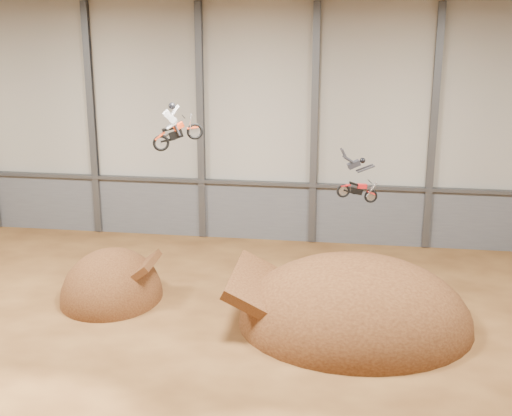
{
  "coord_description": "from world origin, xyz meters",
  "views": [
    {
      "loc": [
        5.87,
        -25.68,
        14.4
      ],
      "look_at": [
        1.53,
        4.0,
        5.29
      ],
      "focal_mm": 50.0,
      "sensor_mm": 36.0,
      "label": 1
    }
  ],
  "objects_px": {
    "takeoff_ramp": "(112,298)",
    "landing_ramp": "(354,324)",
    "fmx_rider_a": "(180,122)",
    "fmx_rider_b": "(356,176)"
  },
  "relations": [
    {
      "from": "takeoff_ramp",
      "to": "fmx_rider_b",
      "type": "distance_m",
      "value": 13.35
    },
    {
      "from": "takeoff_ramp",
      "to": "fmx_rider_a",
      "type": "distance_m",
      "value": 10.31
    },
    {
      "from": "fmx_rider_a",
      "to": "fmx_rider_b",
      "type": "relative_size",
      "value": 0.86
    },
    {
      "from": "fmx_rider_a",
      "to": "fmx_rider_b",
      "type": "xyz_separation_m",
      "value": [
        7.43,
        2.27,
        -2.67
      ]
    },
    {
      "from": "takeoff_ramp",
      "to": "landing_ramp",
      "type": "bearing_deg",
      "value": -5.59
    },
    {
      "from": "landing_ramp",
      "to": "fmx_rider_b",
      "type": "relative_size",
      "value": 4.15
    },
    {
      "from": "fmx_rider_b",
      "to": "takeoff_ramp",
      "type": "bearing_deg",
      "value": 166.32
    },
    {
      "from": "landing_ramp",
      "to": "fmx_rider_a",
      "type": "height_order",
      "value": "fmx_rider_a"
    },
    {
      "from": "takeoff_ramp",
      "to": "landing_ramp",
      "type": "xyz_separation_m",
      "value": [
        11.82,
        -1.16,
        0.0
      ]
    },
    {
      "from": "landing_ramp",
      "to": "fmx_rider_a",
      "type": "bearing_deg",
      "value": -173.74
    }
  ]
}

